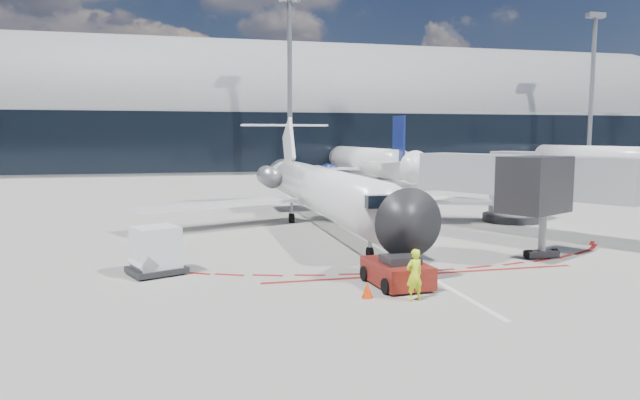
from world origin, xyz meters
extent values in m
plane|color=gray|center=(0.00, 0.00, 0.00)|extent=(260.00, 260.00, 0.00)
cube|color=silver|center=(0.00, 2.00, 0.01)|extent=(0.25, 40.00, 0.01)
cube|color=maroon|center=(0.00, -11.50, 0.01)|extent=(14.00, 0.25, 0.01)
cube|color=gray|center=(0.00, 65.00, 5.00)|extent=(150.00, 24.00, 10.00)
cylinder|color=gray|center=(0.00, 65.00, 10.00)|extent=(150.00, 24.00, 24.00)
cube|color=black|center=(0.00, 52.95, 5.00)|extent=(150.00, 0.20, 9.00)
cube|color=#989AA0|center=(9.00, -4.50, 3.60)|extent=(8.22, 12.61, 2.30)
cube|color=black|center=(5.95, -10.24, 3.60)|extent=(3.86, 3.44, 2.60)
cylinder|color=gray|center=(6.75, -9.84, 1.20)|extent=(0.36, 0.36, 2.40)
cube|color=black|center=(6.75, -9.84, 0.22)|extent=(1.60, 0.60, 0.30)
cylinder|color=#989AA0|center=(12.05, 1.24, 2.40)|extent=(3.20, 3.20, 4.80)
cylinder|color=black|center=(12.05, 1.24, 0.25)|extent=(4.00, 4.00, 0.50)
cylinder|color=gray|center=(5.00, 48.00, 12.50)|extent=(0.70, 0.70, 25.00)
cylinder|color=gray|center=(55.00, 48.00, 12.50)|extent=(0.70, 0.70, 25.00)
cylinder|color=white|center=(-1.33, 1.43, 2.44)|extent=(2.80, 22.81, 2.80)
cone|color=black|center=(-1.33, -11.43, 2.44)|extent=(2.80, 2.90, 2.80)
cone|color=white|center=(-1.33, 14.70, 2.44)|extent=(2.80, 3.73, 2.80)
cube|color=black|center=(-1.33, -9.77, 3.01)|extent=(1.76, 1.45, 0.57)
cube|color=white|center=(-7.76, 2.99, 1.50)|extent=(11.11, 6.58, 0.32)
cube|color=white|center=(5.10, 2.99, 1.50)|extent=(11.11, 6.58, 0.32)
cube|color=white|center=(-1.33, 13.67, 4.93)|extent=(0.26, 4.87, 4.95)
cube|color=white|center=(-1.33, 15.85, 6.79)|extent=(7.47, 1.66, 0.17)
cylinder|color=slate|center=(-3.45, 10.56, 2.70)|extent=(1.56, 3.53, 1.56)
cylinder|color=slate|center=(0.80, 10.56, 2.70)|extent=(1.56, 3.53, 1.56)
cylinder|color=black|center=(-1.33, -8.11, 0.29)|extent=(0.23, 0.58, 0.58)
cylinder|color=black|center=(-2.88, 4.02, 0.33)|extent=(0.31, 0.66, 0.66)
cylinder|color=black|center=(0.23, 4.02, 0.33)|extent=(0.31, 0.66, 0.66)
cylinder|color=gray|center=(-1.33, -8.11, 0.57)|extent=(0.19, 0.19, 1.14)
cube|color=#5A150C|center=(-1.83, -12.99, 0.52)|extent=(2.13, 3.16, 0.85)
cube|color=black|center=(-1.80, -13.27, 1.08)|extent=(1.41, 1.24, 0.33)
cylinder|color=gray|center=(-2.00, -10.92, 0.33)|extent=(0.30, 2.45, 0.09)
cylinder|color=black|center=(-2.63, -14.10, 0.30)|extent=(0.31, 0.62, 0.60)
cylinder|color=black|center=(-0.85, -13.95, 0.30)|extent=(0.31, 0.62, 0.60)
cylinder|color=black|center=(-2.80, -12.03, 0.30)|extent=(0.31, 0.62, 0.60)
cylinder|color=black|center=(-1.02, -11.88, 0.30)|extent=(0.31, 0.62, 0.60)
imported|color=#DEFF1A|center=(-1.97, -15.07, 0.93)|extent=(0.77, 0.61, 1.87)
cube|color=black|center=(-11.09, -8.92, 0.20)|extent=(2.73, 2.56, 0.24)
cube|color=silver|center=(-11.09, -8.92, 1.17)|extent=(2.24, 2.19, 1.74)
cylinder|color=black|center=(-11.60, -9.92, 0.11)|extent=(0.19, 0.24, 0.22)
cylinder|color=black|center=(-10.01, -9.22, 0.11)|extent=(0.19, 0.24, 0.22)
cylinder|color=black|center=(-12.16, -8.62, 0.11)|extent=(0.19, 0.24, 0.22)
cylinder|color=black|center=(-10.57, -7.93, 0.11)|extent=(0.19, 0.24, 0.22)
cone|color=red|center=(-10.29, -3.89, 0.28)|extent=(0.40, 0.40, 0.55)
cone|color=red|center=(-3.49, -14.38, 0.28)|extent=(0.41, 0.41, 0.57)
camera|label=1|loc=(-9.76, -33.55, 5.81)|focal=32.00mm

